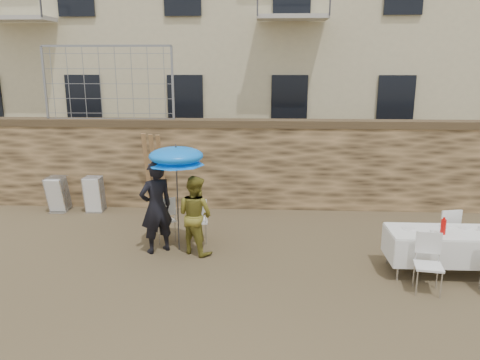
{
  "coord_description": "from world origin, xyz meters",
  "views": [
    {
      "loc": [
        0.87,
        -6.54,
        3.58
      ],
      "look_at": [
        0.4,
        2.2,
        1.4
      ],
      "focal_mm": 35.0,
      "sensor_mm": 36.0,
      "label": 1
    }
  ],
  "objects_px": {
    "chair_stack_left": "(61,192)",
    "couple_chair_left": "(163,219)",
    "man_suit": "(156,207)",
    "soda_bottle": "(443,227)",
    "couple_chair_right": "(197,220)",
    "woman_dress": "(195,215)",
    "table_chair_front_left": "(429,265)",
    "table_chair_back": "(444,232)",
    "banquet_table": "(451,234)",
    "umbrella": "(176,159)",
    "chair_stack_right": "(97,192)"
  },
  "relations": [
    {
      "from": "chair_stack_left",
      "to": "couple_chair_left",
      "type": "bearing_deg",
      "value": -33.85
    },
    {
      "from": "man_suit",
      "to": "soda_bottle",
      "type": "distance_m",
      "value": 5.17
    },
    {
      "from": "couple_chair_left",
      "to": "couple_chair_right",
      "type": "height_order",
      "value": "same"
    },
    {
      "from": "woman_dress",
      "to": "soda_bottle",
      "type": "relative_size",
      "value": 5.9
    },
    {
      "from": "man_suit",
      "to": "soda_bottle",
      "type": "xyz_separation_m",
      "value": [
        5.1,
        -0.84,
        -0.0
      ]
    },
    {
      "from": "couple_chair_right",
      "to": "woman_dress",
      "type": "bearing_deg",
      "value": 86.62
    },
    {
      "from": "couple_chair_right",
      "to": "table_chair_front_left",
      "type": "height_order",
      "value": "same"
    },
    {
      "from": "woman_dress",
      "to": "couple_chair_right",
      "type": "relative_size",
      "value": 1.6
    },
    {
      "from": "table_chair_front_left",
      "to": "table_chair_back",
      "type": "distance_m",
      "value": 1.74
    },
    {
      "from": "banquet_table",
      "to": "couple_chair_left",
      "type": "bearing_deg",
      "value": 166.81
    },
    {
      "from": "couple_chair_right",
      "to": "table_chair_front_left",
      "type": "relative_size",
      "value": 1.0
    },
    {
      "from": "woman_dress",
      "to": "umbrella",
      "type": "relative_size",
      "value": 0.79
    },
    {
      "from": "woman_dress",
      "to": "chair_stack_right",
      "type": "relative_size",
      "value": 1.67
    },
    {
      "from": "chair_stack_right",
      "to": "umbrella",
      "type": "bearing_deg",
      "value": -44.49
    },
    {
      "from": "table_chair_back",
      "to": "soda_bottle",
      "type": "bearing_deg",
      "value": 55.1
    },
    {
      "from": "woman_dress",
      "to": "table_chair_front_left",
      "type": "bearing_deg",
      "value": -167.31
    },
    {
      "from": "woman_dress",
      "to": "chair_stack_left",
      "type": "xyz_separation_m",
      "value": [
        -3.77,
        2.58,
        -0.31
      ]
    },
    {
      "from": "chair_stack_right",
      "to": "banquet_table",
      "type": "bearing_deg",
      "value": -23.78
    },
    {
      "from": "banquet_table",
      "to": "soda_bottle",
      "type": "height_order",
      "value": "soda_bottle"
    },
    {
      "from": "man_suit",
      "to": "table_chair_back",
      "type": "height_order",
      "value": "man_suit"
    },
    {
      "from": "woman_dress",
      "to": "table_chair_back",
      "type": "height_order",
      "value": "woman_dress"
    },
    {
      "from": "man_suit",
      "to": "couple_chair_right",
      "type": "distance_m",
      "value": 0.99
    },
    {
      "from": "man_suit",
      "to": "banquet_table",
      "type": "bearing_deg",
      "value": 134.78
    },
    {
      "from": "couple_chair_right",
      "to": "soda_bottle",
      "type": "xyz_separation_m",
      "value": [
        4.4,
        -1.39,
        0.43
      ]
    },
    {
      "from": "table_chair_front_left",
      "to": "couple_chair_left",
      "type": "bearing_deg",
      "value": 166.11
    },
    {
      "from": "man_suit",
      "to": "couple_chair_left",
      "type": "xyz_separation_m",
      "value": [
        0.0,
        0.55,
        -0.43
      ]
    },
    {
      "from": "couple_chair_left",
      "to": "banquet_table",
      "type": "xyz_separation_m",
      "value": [
        5.3,
        -1.24,
        0.25
      ]
    },
    {
      "from": "table_chair_back",
      "to": "chair_stack_left",
      "type": "distance_m",
      "value": 8.87
    },
    {
      "from": "chair_stack_left",
      "to": "chair_stack_right",
      "type": "distance_m",
      "value": 0.9
    },
    {
      "from": "soda_bottle",
      "to": "chair_stack_right",
      "type": "relative_size",
      "value": 0.28
    },
    {
      "from": "woman_dress",
      "to": "table_chair_front_left",
      "type": "xyz_separation_m",
      "value": [
        3.95,
        -1.44,
        -0.29
      ]
    },
    {
      "from": "chair_stack_right",
      "to": "woman_dress",
      "type": "bearing_deg",
      "value": -41.9
    },
    {
      "from": "umbrella",
      "to": "table_chair_back",
      "type": "bearing_deg",
      "value": 0.1
    },
    {
      "from": "man_suit",
      "to": "table_chair_front_left",
      "type": "distance_m",
      "value": 4.93
    },
    {
      "from": "table_chair_front_left",
      "to": "chair_stack_right",
      "type": "distance_m",
      "value": 7.91
    },
    {
      "from": "man_suit",
      "to": "chair_stack_right",
      "type": "xyz_separation_m",
      "value": [
        -2.12,
        2.58,
        -0.45
      ]
    },
    {
      "from": "soda_bottle",
      "to": "chair_stack_right",
      "type": "xyz_separation_m",
      "value": [
        -7.22,
        3.42,
        -0.45
      ]
    },
    {
      "from": "banquet_table",
      "to": "soda_bottle",
      "type": "bearing_deg",
      "value": -143.13
    },
    {
      "from": "soda_bottle",
      "to": "table_chair_back",
      "type": "xyz_separation_m",
      "value": [
        0.4,
        0.95,
        -0.43
      ]
    },
    {
      "from": "banquet_table",
      "to": "table_chair_back",
      "type": "distance_m",
      "value": 0.86
    },
    {
      "from": "couple_chair_left",
      "to": "soda_bottle",
      "type": "height_order",
      "value": "soda_bottle"
    },
    {
      "from": "couple_chair_right",
      "to": "table_chair_front_left",
      "type": "bearing_deg",
      "value": 144.94
    },
    {
      "from": "chair_stack_right",
      "to": "soda_bottle",
      "type": "bearing_deg",
      "value": -25.34
    },
    {
      "from": "woman_dress",
      "to": "couple_chair_right",
      "type": "xyz_separation_m",
      "value": [
        -0.05,
        0.55,
        -0.29
      ]
    },
    {
      "from": "woman_dress",
      "to": "umbrella",
      "type": "height_order",
      "value": "umbrella"
    },
    {
      "from": "umbrella",
      "to": "soda_bottle",
      "type": "distance_m",
      "value": 4.88
    },
    {
      "from": "umbrella",
      "to": "man_suit",
      "type": "bearing_deg",
      "value": -165.96
    },
    {
      "from": "man_suit",
      "to": "couple_chair_right",
      "type": "bearing_deg",
      "value": -179.63
    },
    {
      "from": "woman_dress",
      "to": "table_chair_back",
      "type": "xyz_separation_m",
      "value": [
        4.75,
        0.11,
        -0.29
      ]
    },
    {
      "from": "couple_chair_left",
      "to": "banquet_table",
      "type": "relative_size",
      "value": 0.46
    }
  ]
}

